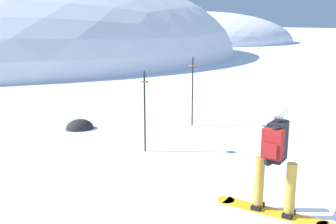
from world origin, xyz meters
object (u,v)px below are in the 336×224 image
piste_marker_near (145,105)px  rock_dark (80,129)px  piste_marker_far (193,86)px  snowboarder_main (276,156)px

piste_marker_near → rock_dark: size_ratio=2.42×
piste_marker_near → piste_marker_far: bearing=32.5°
piste_marker_far → rock_dark: bearing=156.8°
piste_marker_near → snowboarder_main: bearing=-85.6°
piste_marker_near → piste_marker_far: 2.59m
snowboarder_main → rock_dark: snowboarder_main is taller
piste_marker_far → rock_dark: (-2.84, 1.22, -1.11)m
piste_marker_far → piste_marker_near: bearing=-147.5°
piste_marker_near → piste_marker_far: size_ratio=0.95×
piste_marker_near → piste_marker_far: (2.19, 1.39, 0.06)m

